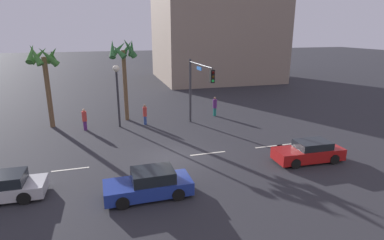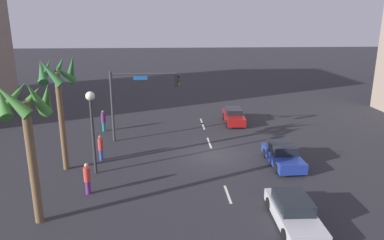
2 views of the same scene
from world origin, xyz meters
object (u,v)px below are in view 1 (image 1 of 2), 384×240
object	(u,v)px
pedestrian_2	(145,114)
palm_tree_0	(123,57)
pedestrian_0	(215,106)
streetlamp	(117,83)
palm_tree_1	(44,64)
building_1	(215,22)
car_2	(149,184)
traffic_signal	(198,83)
pedestrian_1	(85,119)
car_0	(309,152)

from	to	relation	value
pedestrian_2	palm_tree_0	bearing A→B (deg)	124.32
pedestrian_0	pedestrian_2	bearing A→B (deg)	-172.14
streetlamp	pedestrian_0	distance (m)	9.63
palm_tree_1	building_1	bearing A→B (deg)	43.59
pedestrian_2	pedestrian_0	bearing A→B (deg)	7.86
car_2	traffic_signal	size ratio (longest dim) A/B	0.77
pedestrian_2	traffic_signal	bearing A→B (deg)	-28.61
pedestrian_1	palm_tree_0	xyz separation A→B (m)	(3.64, 2.23, 4.81)
building_1	palm_tree_0	bearing A→B (deg)	-126.91
traffic_signal	pedestrian_0	distance (m)	5.17
pedestrian_2	building_1	xyz separation A→B (m)	(15.37, 23.74, 8.39)
building_1	streetlamp	bearing A→B (deg)	-125.62
traffic_signal	palm_tree_0	xyz separation A→B (m)	(-5.56, 4.34, 1.86)
palm_tree_0	car_0	bearing A→B (deg)	-51.96
pedestrian_1	palm_tree_1	world-z (taller)	palm_tree_1
pedestrian_2	palm_tree_0	world-z (taller)	palm_tree_0
car_2	pedestrian_0	distance (m)	15.89
pedestrian_0	palm_tree_0	size ratio (longest dim) A/B	0.25
traffic_signal	palm_tree_1	bearing A→B (deg)	162.19
pedestrian_2	building_1	bearing A→B (deg)	57.07
palm_tree_1	building_1	distance (m)	32.35
car_0	palm_tree_0	distance (m)	17.42
car_0	car_2	xyz separation A→B (m)	(-10.44, -1.41, 0.01)
car_0	building_1	size ratio (longest dim) A/B	0.24
car_0	pedestrian_1	size ratio (longest dim) A/B	2.42
pedestrian_1	building_1	size ratio (longest dim) A/B	0.10
palm_tree_1	car_0	bearing A→B (deg)	-37.07
car_2	palm_tree_1	distance (m)	16.09
streetlamp	palm_tree_1	distance (m)	6.10
pedestrian_0	pedestrian_2	distance (m)	7.00
pedestrian_2	building_1	world-z (taller)	building_1
car_0	streetlamp	world-z (taller)	streetlamp
palm_tree_0	palm_tree_1	bearing A→B (deg)	-175.76
car_0	palm_tree_1	xyz separation A→B (m)	(-16.71, 12.63, 4.76)
car_0	palm_tree_1	world-z (taller)	palm_tree_1
pedestrian_2	palm_tree_0	distance (m)	5.43
pedestrian_0	building_1	xyz separation A→B (m)	(8.44, 22.78, 8.37)
palm_tree_1	pedestrian_0	bearing A→B (deg)	-2.50
building_1	car_2	bearing A→B (deg)	-114.26
streetlamp	palm_tree_0	xyz separation A→B (m)	(0.80, 2.12, 1.98)
pedestrian_0	palm_tree_1	bearing A→B (deg)	177.50
traffic_signal	pedestrian_2	size ratio (longest dim) A/B	3.13
pedestrian_0	palm_tree_0	world-z (taller)	palm_tree_0
car_2	pedestrian_1	size ratio (longest dim) A/B	2.37
traffic_signal	pedestrian_0	bearing A→B (deg)	49.00
car_0	car_2	distance (m)	10.53
traffic_signal	pedestrian_0	xyz separation A→B (m)	(2.80, 3.22, -2.93)
car_2	pedestrian_1	bearing A→B (deg)	105.69
traffic_signal	palm_tree_1	xyz separation A→B (m)	(-12.02, 3.86, 1.48)
car_0	pedestrian_1	bearing A→B (deg)	141.94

